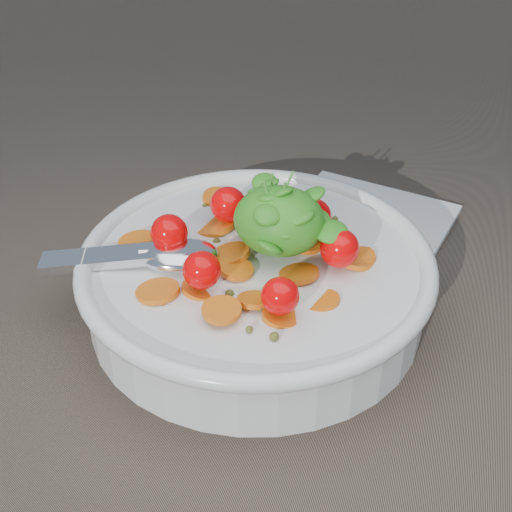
# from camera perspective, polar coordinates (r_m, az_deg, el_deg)

# --- Properties ---
(ground) EXTENTS (6.00, 6.00, 0.00)m
(ground) POSITION_cam_1_polar(r_m,az_deg,el_deg) (0.65, 1.14, -4.28)
(ground) COLOR brown
(ground) RESTS_ON ground
(bowl) EXTENTS (0.33, 0.31, 0.13)m
(bowl) POSITION_cam_1_polar(r_m,az_deg,el_deg) (0.62, 0.01, -1.78)
(bowl) COLOR silver
(bowl) RESTS_ON ground
(napkin) EXTENTS (0.20, 0.18, 0.01)m
(napkin) POSITION_cam_1_polar(r_m,az_deg,el_deg) (0.77, 8.79, 2.85)
(napkin) COLOR white
(napkin) RESTS_ON ground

